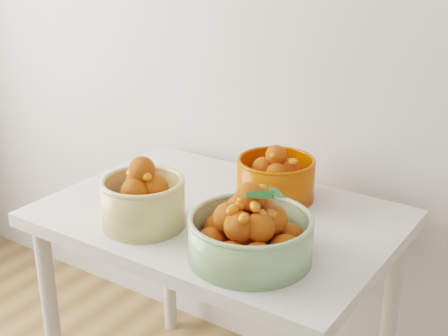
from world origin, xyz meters
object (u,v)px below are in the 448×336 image
at_px(bowl_cream, 143,200).
at_px(bowl_orange, 276,177).
at_px(bowl_green, 250,234).
at_px(table, 220,241).

height_order(bowl_cream, bowl_orange, bowl_cream).
height_order(bowl_cream, bowl_green, bowl_green).
distance_m(bowl_cream, bowl_orange, 0.42).
bearing_deg(table, bowl_cream, -124.32).
relative_size(bowl_cream, bowl_orange, 1.09).
bearing_deg(bowl_cream, table, 55.68).
bearing_deg(bowl_green, table, 140.47).
distance_m(table, bowl_orange, 0.26).
distance_m(table, bowl_cream, 0.28).
distance_m(table, bowl_green, 0.32).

